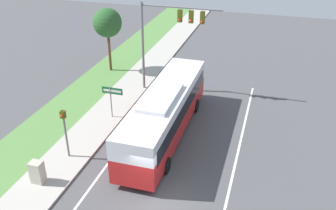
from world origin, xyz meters
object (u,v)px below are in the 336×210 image
at_px(bus, 165,111).
at_px(utility_cabinet, 37,172).
at_px(signal_gantry, 168,29).
at_px(street_sign, 112,96).
at_px(pedestrian_signal, 65,127).

relative_size(bus, utility_cabinet, 9.38).
bearing_deg(signal_gantry, street_sign, -115.20).
relative_size(signal_gantry, street_sign, 2.90).
bearing_deg(signal_gantry, bus, -74.61).
distance_m(bus, pedestrian_signal, 6.32).
xyz_separation_m(bus, street_sign, (-4.20, 1.06, -0.04)).
distance_m(bus, street_sign, 4.33).
relative_size(bus, signal_gantry, 1.68).
xyz_separation_m(pedestrian_signal, street_sign, (0.61, 5.14, -0.37)).
xyz_separation_m(signal_gantry, street_sign, (-2.47, -5.25, -3.44)).
bearing_deg(utility_cabinet, bus, 52.31).
distance_m(signal_gantry, utility_cabinet, 14.15).
distance_m(bus, utility_cabinet, 8.51).
relative_size(street_sign, utility_cabinet, 1.92).
bearing_deg(street_sign, signal_gantry, 64.80).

